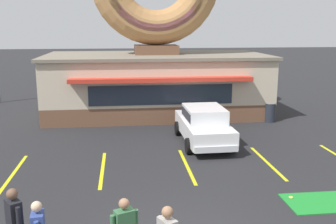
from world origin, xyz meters
name	(u,v)px	position (x,y,z in m)	size (l,w,h in m)	color
donut_shop_building	(156,47)	(0.54, 13.94, 3.74)	(12.30, 6.75, 10.96)	brown
mini_donut_mid_centre	(291,197)	(3.42, 1.93, 0.05)	(0.13, 0.13, 0.04)	#E5C666
car_white	(204,123)	(2.00, 7.66, 0.87)	(2.04, 4.59, 1.60)	silver
pedestrian_clipboard_woman	(15,223)	(-3.64, -0.52, 0.96)	(0.41, 0.51, 1.73)	#7F7056
trash_bin	(270,112)	(6.23, 11.05, 0.50)	(0.57, 0.57, 0.97)	#232833
parking_stripe_left	(14,173)	(-5.15, 5.00, 0.00)	(0.12, 3.60, 0.01)	yellow
parking_stripe_mid_left	(103,169)	(-2.15, 5.00, 0.00)	(0.12, 3.60, 0.01)	yellow
parking_stripe_centre	(187,166)	(0.85, 5.00, 0.00)	(0.12, 3.60, 0.01)	yellow
parking_stripe_mid_right	(267,162)	(3.85, 5.00, 0.00)	(0.12, 3.60, 0.01)	yellow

